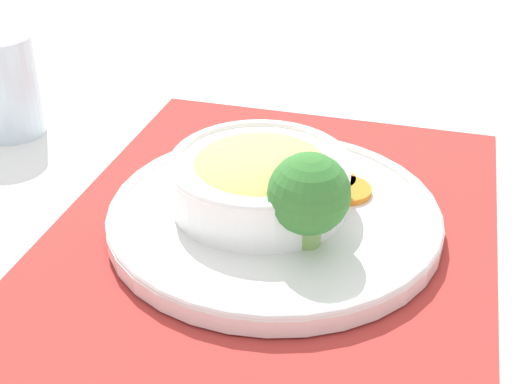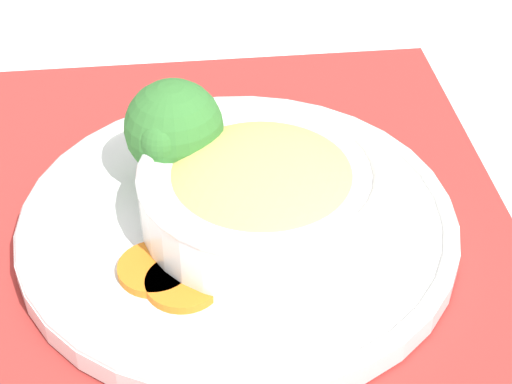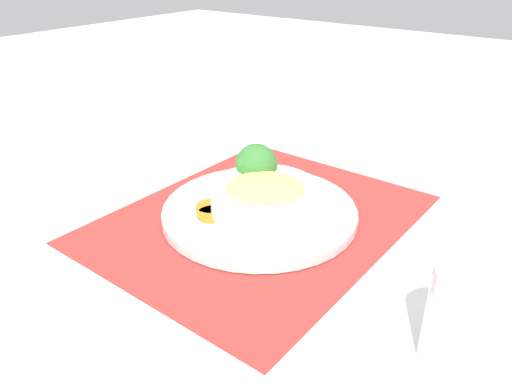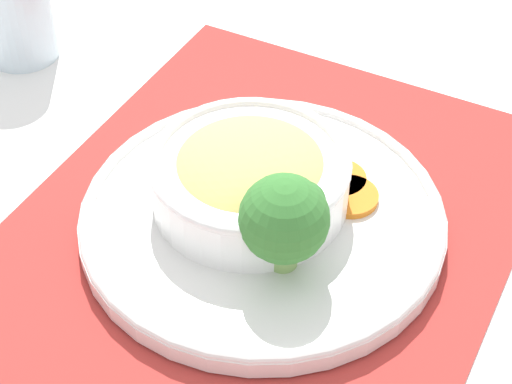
% 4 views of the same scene
% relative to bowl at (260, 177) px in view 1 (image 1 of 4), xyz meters
% --- Properties ---
extents(ground_plane, '(4.00, 4.00, 0.00)m').
position_rel_bowl_xyz_m(ground_plane, '(0.01, 0.02, -0.05)').
color(ground_plane, white).
extents(placemat, '(0.51, 0.41, 0.00)m').
position_rel_bowl_xyz_m(placemat, '(0.01, 0.02, -0.05)').
color(placemat, '#B2332D').
rests_on(placemat, ground_plane).
extents(plate, '(0.31, 0.31, 0.02)m').
position_rel_bowl_xyz_m(plate, '(0.01, 0.02, -0.03)').
color(plate, white).
rests_on(plate, placemat).
extents(bowl, '(0.17, 0.17, 0.06)m').
position_rel_bowl_xyz_m(bowl, '(0.00, 0.00, 0.00)').
color(bowl, white).
rests_on(bowl, plate).
extents(broccoli_floret, '(0.07, 0.07, 0.09)m').
position_rel_bowl_xyz_m(broccoli_floret, '(0.05, 0.06, 0.02)').
color(broccoli_floret, '#84AD5B').
rests_on(broccoli_floret, plate).
extents(carrot_slice_near, '(0.05, 0.05, 0.01)m').
position_rel_bowl_xyz_m(carrot_slice_near, '(-0.04, 0.08, -0.03)').
color(carrot_slice_near, orange).
rests_on(carrot_slice_near, plate).
extents(carrot_slice_middle, '(0.05, 0.05, 0.01)m').
position_rel_bowl_xyz_m(carrot_slice_middle, '(-0.06, 0.06, -0.03)').
color(carrot_slice_middle, orange).
rests_on(carrot_slice_middle, plate).
extents(water_glass, '(0.08, 0.08, 0.12)m').
position_rel_bowl_xyz_m(water_glass, '(-0.11, -0.33, 0.00)').
color(water_glass, silver).
rests_on(water_glass, ground_plane).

